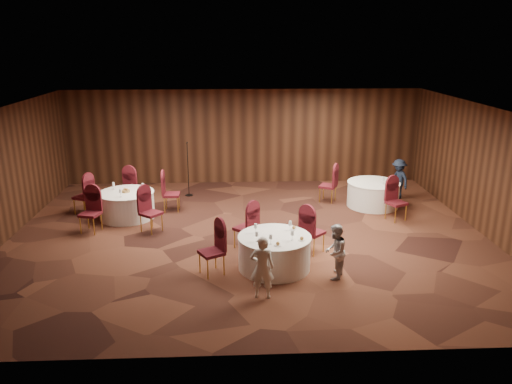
{
  "coord_description": "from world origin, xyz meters",
  "views": [
    {
      "loc": [
        -0.37,
        -11.79,
        4.79
      ],
      "look_at": [
        0.2,
        0.2,
        1.1
      ],
      "focal_mm": 35.0,
      "sensor_mm": 36.0,
      "label": 1
    }
  ],
  "objects_px": {
    "table_main": "(274,252)",
    "table_right": "(373,194)",
    "table_left": "(127,205)",
    "mic_stand": "(188,180)",
    "man_c": "(398,179)",
    "woman_b": "(335,252)",
    "woman_a": "(262,267)"
  },
  "relations": [
    {
      "from": "table_main",
      "to": "woman_b",
      "type": "relative_size",
      "value": 1.34
    },
    {
      "from": "mic_stand",
      "to": "woman_b",
      "type": "bearing_deg",
      "value": -59.38
    },
    {
      "from": "table_main",
      "to": "table_right",
      "type": "distance_m",
      "value": 5.24
    },
    {
      "from": "table_main",
      "to": "table_right",
      "type": "height_order",
      "value": "same"
    },
    {
      "from": "table_left",
      "to": "mic_stand",
      "type": "xyz_separation_m",
      "value": [
        1.55,
        1.99,
        0.14
      ]
    },
    {
      "from": "mic_stand",
      "to": "woman_b",
      "type": "height_order",
      "value": "mic_stand"
    },
    {
      "from": "man_c",
      "to": "table_right",
      "type": "bearing_deg",
      "value": -75.61
    },
    {
      "from": "woman_a",
      "to": "mic_stand",
      "type": "bearing_deg",
      "value": -67.1
    },
    {
      "from": "table_left",
      "to": "man_c",
      "type": "distance_m",
      "value": 8.23
    },
    {
      "from": "table_main",
      "to": "man_c",
      "type": "distance_m",
      "value": 6.43
    },
    {
      "from": "woman_a",
      "to": "table_right",
      "type": "bearing_deg",
      "value": -117.48
    },
    {
      "from": "table_main",
      "to": "woman_a",
      "type": "bearing_deg",
      "value": -105.03
    },
    {
      "from": "woman_a",
      "to": "man_c",
      "type": "distance_m",
      "value": 7.63
    },
    {
      "from": "woman_a",
      "to": "man_c",
      "type": "bearing_deg",
      "value": -120.55
    },
    {
      "from": "man_c",
      "to": "woman_a",
      "type": "bearing_deg",
      "value": -59.18
    },
    {
      "from": "table_right",
      "to": "man_c",
      "type": "bearing_deg",
      "value": 36.4
    },
    {
      "from": "table_left",
      "to": "man_c",
      "type": "xyz_separation_m",
      "value": [
        8.11,
        1.4,
        0.25
      ]
    },
    {
      "from": "table_right",
      "to": "woman_b",
      "type": "xyz_separation_m",
      "value": [
        -2.07,
        -4.6,
        0.21
      ]
    },
    {
      "from": "mic_stand",
      "to": "woman_a",
      "type": "xyz_separation_m",
      "value": [
        1.95,
        -6.67,
        0.11
      ]
    },
    {
      "from": "woman_b",
      "to": "man_c",
      "type": "xyz_separation_m",
      "value": [
        3.06,
        5.33,
        0.04
      ]
    },
    {
      "from": "table_main",
      "to": "woman_b",
      "type": "distance_m",
      "value": 1.33
    },
    {
      "from": "table_main",
      "to": "woman_a",
      "type": "relative_size",
      "value": 1.26
    },
    {
      "from": "mic_stand",
      "to": "woman_b",
      "type": "relative_size",
      "value": 1.47
    },
    {
      "from": "table_main",
      "to": "table_left",
      "type": "bearing_deg",
      "value": 138.42
    },
    {
      "from": "woman_a",
      "to": "table_left",
      "type": "bearing_deg",
      "value": -46.63
    },
    {
      "from": "table_main",
      "to": "table_left",
      "type": "xyz_separation_m",
      "value": [
        -3.84,
        3.41,
        0.0
      ]
    },
    {
      "from": "table_right",
      "to": "man_c",
      "type": "xyz_separation_m",
      "value": [
        0.99,
        0.73,
        0.25
      ]
    },
    {
      "from": "table_right",
      "to": "woman_a",
      "type": "relative_size",
      "value": 1.22
    },
    {
      "from": "table_main",
      "to": "man_c",
      "type": "bearing_deg",
      "value": 48.38
    },
    {
      "from": "table_left",
      "to": "table_right",
      "type": "height_order",
      "value": "same"
    },
    {
      "from": "woman_a",
      "to": "woman_b",
      "type": "distance_m",
      "value": 1.73
    },
    {
      "from": "table_left",
      "to": "woman_b",
      "type": "height_order",
      "value": "woman_b"
    }
  ]
}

